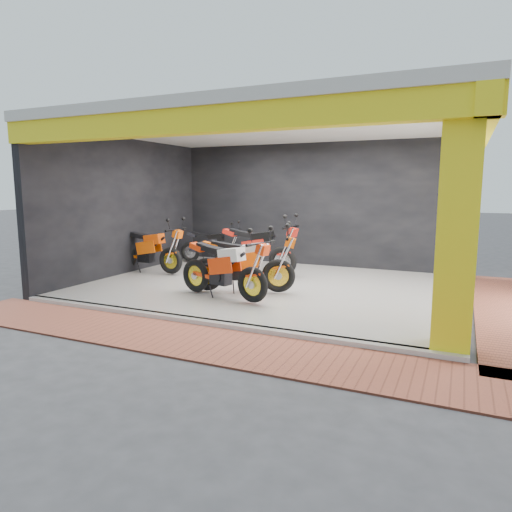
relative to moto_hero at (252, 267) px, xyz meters
The scene contains 15 objects.
ground 0.89m from the moto_hero, 138.40° to the right, with size 80.00×80.00×0.00m, color #2D2D30.
showroom_floor 1.92m from the moto_hero, 99.47° to the left, with size 8.00×6.00×0.10m, color silver.
showroom_ceiling 3.31m from the moto_hero, 99.47° to the left, with size 8.40×6.40×0.20m, color beige.
back_wall 4.94m from the moto_hero, 93.43° to the left, with size 8.20×0.20×3.50m, color black.
left_wall 4.82m from the moto_hero, 158.36° to the left, with size 0.20×6.20×3.50m, color black.
corner_column 3.73m from the moto_hero, 16.24° to the right, with size 0.50×0.50×3.50m, color yellow.
header_beam_front 2.81m from the moto_hero, 103.00° to the right, with size 8.40×0.30×0.40m, color yellow.
header_beam_right 4.80m from the moto_hero, 25.16° to the left, with size 0.30×6.40×0.40m, color yellow.
floor_kerb 1.51m from the moto_hero, 102.81° to the right, with size 8.00×0.20×0.10m, color silver.
paver_front 2.22m from the moto_hero, 98.04° to the right, with size 9.00×1.40×0.03m, color brown.
moto_hero is the anchor object (origin of this frame).
moto_row_a 1.00m from the moto_hero, 82.62° to the left, with size 2.31×0.86×1.41m, color #E85809, non-canonical shape.
moto_row_b 2.68m from the moto_hero, 98.94° to the left, with size 2.43×0.90×1.49m, color red, non-canonical shape.
moto_row_c 3.58m from the moto_hero, 149.82° to the left, with size 2.26×0.84×1.38m, color #FC5B0A, non-canonical shape.
moto_row_d 4.51m from the moto_hero, 122.90° to the left, with size 1.94×0.72×1.19m, color black, non-canonical shape.
Camera 1 is at (3.80, -7.33, 2.26)m, focal length 32.00 mm.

